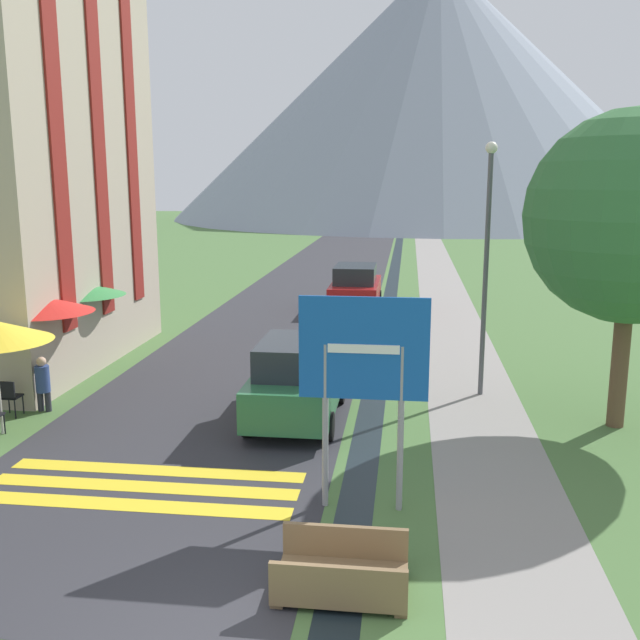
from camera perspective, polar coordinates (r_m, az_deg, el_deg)
ground_plane at (r=27.43m, az=2.87°, el=0.34°), size 160.00×160.00×0.00m
road at (r=37.48m, az=0.19°, el=3.36°), size 6.40×60.00×0.01m
footpath at (r=37.26m, az=9.56°, el=3.15°), size 2.20×60.00×0.01m
drainage_channel at (r=37.23m, az=5.86°, el=3.24°), size 0.60×60.00×0.00m
crosswalk_marking at (r=13.01m, az=-13.95°, el=-12.81°), size 5.44×1.84×0.01m
mountain_distant at (r=95.54m, az=9.27°, el=17.66°), size 66.39×66.39×31.71m
road_sign at (r=11.13m, az=3.49°, el=-3.87°), size 2.03×0.11×3.47m
footbridge at (r=9.75m, az=1.74°, el=-19.73°), size 1.70×1.10×0.65m
parked_car_near at (r=15.62m, az=-1.87°, el=-4.80°), size 1.87×3.96×1.82m
parked_car_far at (r=28.46m, az=2.86°, el=2.61°), size 1.96×4.28×1.82m
cafe_chair_far_left at (r=19.56m, az=-19.58°, el=-3.32°), size 0.40×0.40×0.85m
cafe_chair_near_right at (r=17.31m, az=-23.63°, el=-5.51°), size 0.40×0.40×0.85m
cafe_chair_middle at (r=18.16m, az=-21.71°, el=-4.59°), size 0.40×0.40×0.85m
cafe_umbrella_middle_red at (r=18.28m, az=-21.10°, el=1.16°), size 2.28×2.28×2.45m
cafe_umbrella_rear_green at (r=20.46m, az=-18.45°, el=2.38°), size 2.29×2.29×2.44m
person_seated_near at (r=17.39m, az=-21.30°, el=-4.59°), size 0.32×0.32×1.28m
streetlamp at (r=17.39m, az=13.19°, el=5.37°), size 0.28×0.28×6.05m
tree_by_path at (r=15.93m, az=23.72°, el=7.52°), size 4.36×4.36×6.65m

